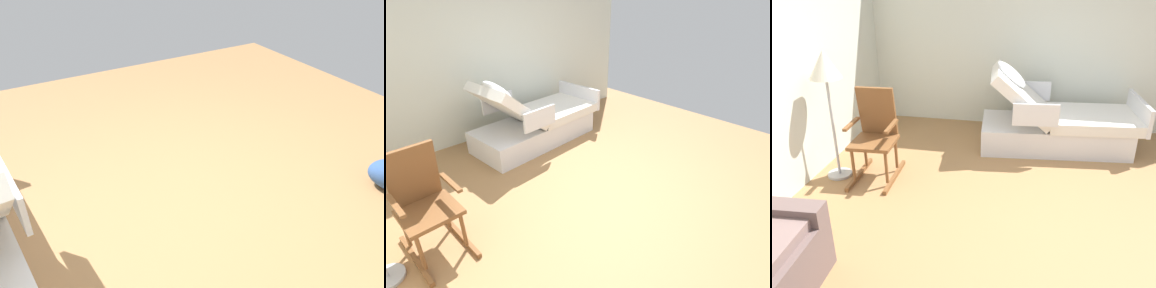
% 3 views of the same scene
% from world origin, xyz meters
% --- Properties ---
extents(ground_plane, '(6.58, 6.58, 0.00)m').
position_xyz_m(ground_plane, '(0.00, 0.00, 0.00)').
color(ground_plane, '#9E7247').
extents(side_wall, '(0.10, 5.45, 2.70)m').
position_xyz_m(side_wall, '(2.68, 0.00, 1.35)').
color(side_wall, silver).
rests_on(side_wall, ground).
extents(hospital_bed, '(1.15, 2.14, 1.20)m').
position_xyz_m(hospital_bed, '(1.89, -0.16, 0.32)').
color(hospital_bed, silver).
rests_on(hospital_bed, ground).
extents(rocking_chair, '(0.78, 0.52, 1.05)m').
position_xyz_m(rocking_chair, '(0.67, 1.89, 0.50)').
color(rocking_chair, brown).
rests_on(rocking_chair, ground).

